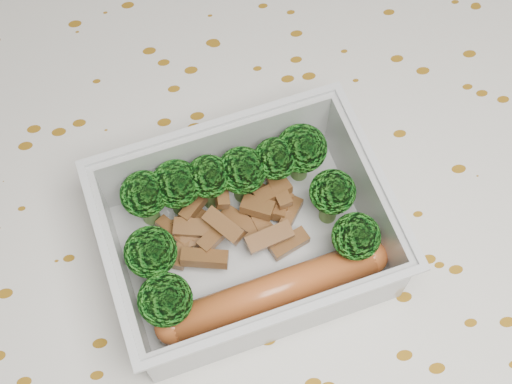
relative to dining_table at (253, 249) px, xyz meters
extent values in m
cube|color=brown|center=(0.00, 0.00, 0.06)|extent=(1.40, 0.90, 0.04)
cube|color=silver|center=(0.00, 0.00, 0.09)|extent=(1.46, 0.96, 0.01)
cube|color=silver|center=(-0.01, -0.03, 0.09)|extent=(0.17, 0.14, 0.00)
cube|color=silver|center=(-0.02, 0.02, 0.12)|extent=(0.15, 0.03, 0.05)
cube|color=silver|center=(0.00, -0.09, 0.12)|extent=(0.15, 0.03, 0.05)
cube|color=silver|center=(0.07, -0.02, 0.12)|extent=(0.02, 0.11, 0.05)
cube|color=silver|center=(-0.08, -0.05, 0.12)|extent=(0.02, 0.11, 0.05)
cube|color=silver|center=(-0.02, 0.03, 0.15)|extent=(0.16, 0.03, 0.00)
cube|color=silver|center=(0.00, -0.10, 0.15)|extent=(0.16, 0.03, 0.00)
cube|color=silver|center=(0.07, -0.02, 0.15)|extent=(0.02, 0.12, 0.00)
cube|color=silver|center=(-0.09, -0.05, 0.15)|extent=(0.02, 0.12, 0.00)
cylinder|color=#608C3F|center=(-0.07, 0.00, 0.11)|extent=(0.01, 0.01, 0.02)
ellipsoid|color=#2C801C|center=(-0.07, 0.00, 0.13)|extent=(0.03, 0.03, 0.02)
cylinder|color=#608C3F|center=(-0.05, 0.00, 0.10)|extent=(0.01, 0.01, 0.02)
ellipsoid|color=#2C801C|center=(-0.05, 0.00, 0.13)|extent=(0.03, 0.03, 0.03)
cylinder|color=#608C3F|center=(-0.03, 0.00, 0.11)|extent=(0.01, 0.01, 0.03)
ellipsoid|color=#2C801C|center=(-0.03, 0.00, 0.13)|extent=(0.03, 0.03, 0.02)
cylinder|color=#608C3F|center=(-0.01, 0.00, 0.10)|extent=(0.01, 0.01, 0.02)
ellipsoid|color=#2C801C|center=(-0.01, 0.00, 0.13)|extent=(0.03, 0.03, 0.03)
cylinder|color=#608C3F|center=(0.02, 0.01, 0.11)|extent=(0.01, 0.01, 0.03)
ellipsoid|color=#2C801C|center=(0.02, 0.01, 0.13)|extent=(0.03, 0.03, 0.02)
cylinder|color=#608C3F|center=(0.03, 0.01, 0.10)|extent=(0.01, 0.01, 0.02)
ellipsoid|color=#2C801C|center=(0.03, 0.01, 0.13)|extent=(0.03, 0.03, 0.03)
cylinder|color=#608C3F|center=(-0.07, -0.04, 0.10)|extent=(0.01, 0.01, 0.02)
ellipsoid|color=#2C801C|center=(-0.07, -0.04, 0.13)|extent=(0.03, 0.03, 0.03)
cylinder|color=#608C3F|center=(0.04, -0.02, 0.11)|extent=(0.01, 0.01, 0.03)
ellipsoid|color=#2C801C|center=(0.04, -0.02, 0.13)|extent=(0.03, 0.03, 0.02)
cylinder|color=#608C3F|center=(-0.06, -0.07, 0.10)|extent=(0.01, 0.01, 0.02)
ellipsoid|color=#2C801C|center=(-0.06, -0.07, 0.13)|extent=(0.03, 0.03, 0.03)
cylinder|color=#608C3F|center=(0.05, -0.05, 0.11)|extent=(0.01, 0.01, 0.03)
ellipsoid|color=#2C801C|center=(0.05, -0.05, 0.13)|extent=(0.03, 0.03, 0.02)
cube|color=brown|center=(-0.04, -0.02, 0.10)|extent=(0.02, 0.01, 0.01)
cube|color=brown|center=(-0.04, -0.01, 0.11)|extent=(0.02, 0.02, 0.01)
cube|color=brown|center=(0.00, -0.04, 0.11)|extent=(0.03, 0.02, 0.01)
cube|color=brown|center=(0.00, -0.03, 0.10)|extent=(0.02, 0.02, 0.01)
cube|color=brown|center=(0.01, -0.01, 0.10)|extent=(0.03, 0.02, 0.01)
cube|color=brown|center=(0.01, -0.01, 0.10)|extent=(0.03, 0.02, 0.01)
cube|color=brown|center=(-0.05, -0.02, 0.10)|extent=(0.02, 0.02, 0.01)
cube|color=brown|center=(0.01, -0.01, 0.10)|extent=(0.03, 0.03, 0.01)
cube|color=brown|center=(0.00, -0.03, 0.10)|extent=(0.02, 0.02, 0.01)
cube|color=brown|center=(-0.04, -0.04, 0.11)|extent=(0.03, 0.02, 0.01)
cube|color=brown|center=(0.00, -0.01, 0.11)|extent=(0.02, 0.02, 0.01)
cube|color=brown|center=(-0.01, -0.02, 0.10)|extent=(0.02, 0.02, 0.01)
cube|color=brown|center=(-0.05, -0.02, 0.10)|extent=(0.02, 0.02, 0.01)
cube|color=brown|center=(-0.03, -0.01, 0.10)|extent=(0.03, 0.02, 0.01)
cube|color=brown|center=(0.02, -0.04, 0.10)|extent=(0.03, 0.02, 0.01)
cube|color=brown|center=(0.00, -0.01, 0.10)|extent=(0.02, 0.02, 0.01)
cube|color=brown|center=(0.01, -0.01, 0.11)|extent=(0.03, 0.02, 0.01)
cube|color=brown|center=(-0.05, -0.02, 0.10)|extent=(0.02, 0.02, 0.01)
cube|color=brown|center=(-0.03, -0.03, 0.11)|extent=(0.02, 0.02, 0.01)
cube|color=brown|center=(-0.05, -0.03, 0.10)|extent=(0.02, 0.03, 0.01)
cube|color=brown|center=(0.02, -0.02, 0.10)|extent=(0.02, 0.03, 0.01)
cube|color=brown|center=(-0.04, -0.02, 0.10)|extent=(0.02, 0.02, 0.01)
cube|color=brown|center=(-0.04, -0.02, 0.11)|extent=(0.03, 0.02, 0.01)
cube|color=brown|center=(0.00, -0.02, 0.10)|extent=(0.01, 0.02, 0.01)
cube|color=brown|center=(0.02, 0.00, 0.11)|extent=(0.01, 0.03, 0.01)
cube|color=brown|center=(-0.02, 0.00, 0.12)|extent=(0.01, 0.03, 0.01)
cube|color=brown|center=(-0.02, -0.03, 0.11)|extent=(0.03, 0.03, 0.01)
cylinder|color=#B65626|center=(0.00, -0.07, 0.11)|extent=(0.13, 0.04, 0.02)
sphere|color=#B65626|center=(0.06, -0.06, 0.11)|extent=(0.02, 0.02, 0.02)
sphere|color=#B65626|center=(-0.06, -0.08, 0.11)|extent=(0.02, 0.02, 0.02)
camera|label=1|loc=(-0.03, -0.19, 0.51)|focal=50.00mm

